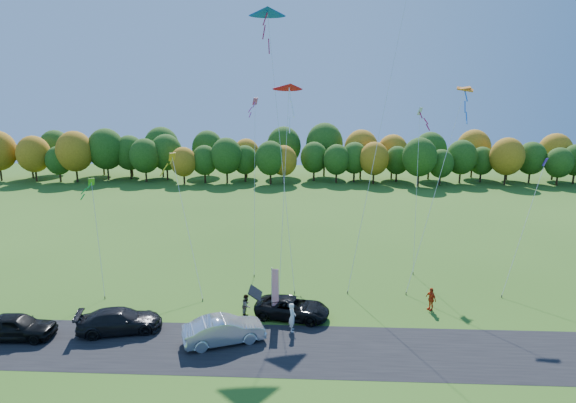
{
  "coord_description": "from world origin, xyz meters",
  "views": [
    {
      "loc": [
        1.65,
        -28.65,
        14.54
      ],
      "look_at": [
        0.0,
        6.0,
        7.0
      ],
      "focal_mm": 28.0,
      "sensor_mm": 36.0,
      "label": 1
    }
  ],
  "objects_px": {
    "black_suv": "(292,308)",
    "silver_sedan": "(224,330)",
    "person_east": "(431,299)",
    "feather_flag": "(274,288)"
  },
  "relations": [
    {
      "from": "person_east",
      "to": "silver_sedan",
      "type": "bearing_deg",
      "value": -97.4
    },
    {
      "from": "person_east",
      "to": "feather_flag",
      "type": "xyz_separation_m",
      "value": [
        -11.12,
        -2.05,
        1.46
      ]
    },
    {
      "from": "black_suv",
      "to": "silver_sedan",
      "type": "bearing_deg",
      "value": 141.74
    },
    {
      "from": "black_suv",
      "to": "feather_flag",
      "type": "bearing_deg",
      "value": 119.22
    },
    {
      "from": "black_suv",
      "to": "person_east",
      "type": "distance_m",
      "value": 10.05
    },
    {
      "from": "black_suv",
      "to": "feather_flag",
      "type": "height_order",
      "value": "feather_flag"
    },
    {
      "from": "silver_sedan",
      "to": "person_east",
      "type": "height_order",
      "value": "person_east"
    },
    {
      "from": "feather_flag",
      "to": "silver_sedan",
      "type": "bearing_deg",
      "value": -132.67
    },
    {
      "from": "black_suv",
      "to": "silver_sedan",
      "type": "distance_m",
      "value": 5.44
    },
    {
      "from": "black_suv",
      "to": "person_east",
      "type": "relative_size",
      "value": 3.06
    }
  ]
}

